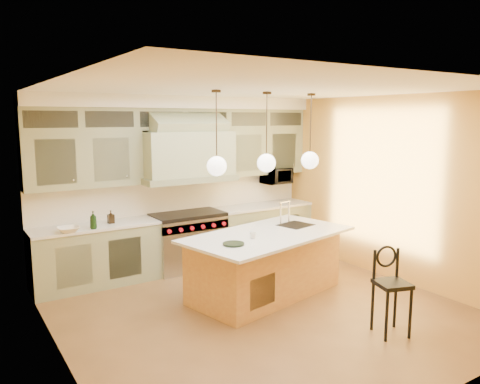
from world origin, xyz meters
TOP-DOWN VIEW (x-y plane):
  - floor at (0.00, 0.00)m, footprint 5.00×5.00m
  - ceiling at (0.00, 0.00)m, footprint 5.00×5.00m
  - wall_back at (0.00, 2.50)m, footprint 5.00×0.00m
  - wall_front at (0.00, -2.50)m, footprint 5.00×0.00m
  - wall_left at (-2.50, 0.00)m, footprint 0.00×5.00m
  - wall_right at (2.50, 0.00)m, footprint 0.00×5.00m
  - back_cabinetry at (0.00, 2.23)m, footprint 5.00×0.77m
  - range at (0.00, 2.14)m, footprint 1.20×0.74m
  - kitchen_island at (0.41, 0.44)m, footprint 2.67×1.79m
  - counter_stool at (0.91, -1.37)m, footprint 0.46×0.46m
  - microwave at (1.95, 2.25)m, footprint 0.54×0.37m
  - oil_bottle_a at (-1.63, 1.92)m, footprint 0.11×0.11m
  - oil_bottle_b at (-1.30, 2.15)m, footprint 0.10×0.10m
  - fruit_bowl at (-1.98, 1.92)m, footprint 0.31×0.31m
  - cup at (0.06, 0.27)m, footprint 0.10×0.10m
  - pendant_left at (-0.40, 0.44)m, footprint 0.26×0.26m
  - pendant_center at (0.40, 0.44)m, footprint 0.26×0.26m
  - pendant_right at (1.20, 0.44)m, footprint 0.26×0.26m

SIDE VIEW (x-z plane):
  - floor at x=0.00m, z-range 0.00..0.00m
  - kitchen_island at x=0.41m, z-range -0.20..1.15m
  - range at x=0.00m, z-range 0.01..0.97m
  - counter_stool at x=0.91m, z-range 0.07..1.11m
  - cup at x=0.06m, z-range 0.92..1.01m
  - fruit_bowl at x=-1.98m, z-range 0.94..1.02m
  - oil_bottle_b at x=-1.30m, z-range 0.94..1.14m
  - oil_bottle_a at x=-1.63m, z-range 0.94..1.20m
  - back_cabinetry at x=0.00m, z-range -0.02..2.88m
  - microwave at x=1.95m, z-range 1.30..1.60m
  - wall_back at x=0.00m, z-range -1.05..3.95m
  - wall_front at x=0.00m, z-range -1.05..3.95m
  - wall_left at x=-2.50m, z-range -1.05..3.95m
  - wall_right at x=2.50m, z-range -1.05..3.95m
  - pendant_left at x=-0.40m, z-range 1.39..2.50m
  - pendant_center at x=0.40m, z-range 1.39..2.50m
  - pendant_right at x=1.20m, z-range 1.39..2.50m
  - ceiling at x=0.00m, z-range 2.90..2.90m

